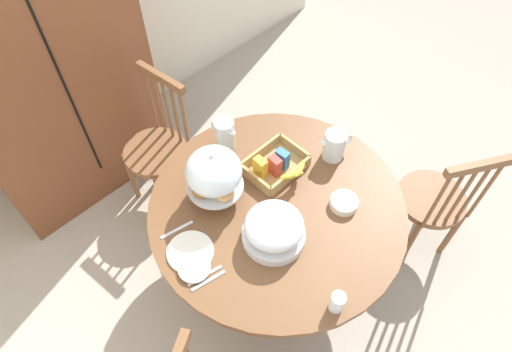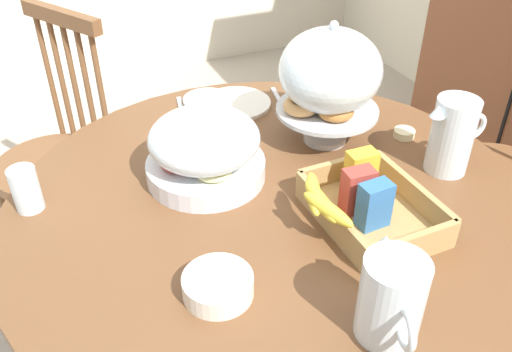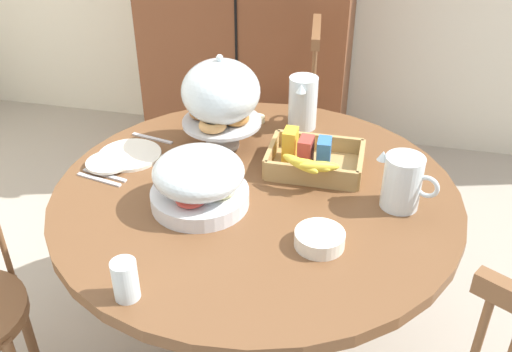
{
  "view_description": "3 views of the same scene",
  "coord_description": "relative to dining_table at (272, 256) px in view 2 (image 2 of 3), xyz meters",
  "views": [
    {
      "loc": [
        -0.88,
        -0.81,
        2.61
      ],
      "look_at": [
        0.06,
        0.15,
        0.84
      ],
      "focal_mm": 31.51,
      "sensor_mm": 36.0,
      "label": 1
    },
    {
      "loc": [
        1.01,
        -0.47,
        1.55
      ],
      "look_at": [
        -0.04,
        0.0,
        0.74
      ],
      "focal_mm": 38.54,
      "sensor_mm": 36.0,
      "label": 2
    },
    {
      "loc": [
        0.4,
        -1.47,
        1.75
      ],
      "look_at": [
        0.06,
        0.0,
        0.79
      ],
      "focal_mm": 40.07,
      "sensor_mm": 36.0,
      "label": 3
    }
  ],
  "objects": [
    {
      "name": "dining_table",
      "position": [
        0.0,
        0.0,
        0.0
      ],
      "size": [
        1.29,
        1.29,
        0.74
      ],
      "color": "brown",
      "rests_on": "ground_plane"
    },
    {
      "name": "windsor_chair_by_cabinet",
      "position": [
        -0.09,
        0.94,
        -0.09
      ],
      "size": [
        0.4,
        0.4,
        0.97
      ],
      "color": "brown",
      "rests_on": "ground_plane"
    },
    {
      "name": "windsor_chair_facing_door",
      "position": [
        -0.84,
        -0.45,
        -0.09
      ],
      "size": [
        0.45,
        0.45,
        0.97
      ],
      "color": "brown",
      "rests_on": "ground_plane"
    },
    {
      "name": "pastry_stand_with_dome",
      "position": [
        -0.18,
        0.25,
        0.39
      ],
      "size": [
        0.28,
        0.28,
        0.34
      ],
      "color": "silver",
      "rests_on": "dining_table"
    },
    {
      "name": "fruit_platter_covered",
      "position": [
        -0.15,
        -0.12,
        0.28
      ],
      "size": [
        0.3,
        0.3,
        0.18
      ],
      "color": "silver",
      "rests_on": "dining_table"
    },
    {
      "name": "orange_juice_pitcher",
      "position": [
        0.07,
        0.46,
        0.29
      ],
      "size": [
        0.11,
        0.19,
        0.2
      ],
      "color": "silver",
      "rests_on": "dining_table"
    },
    {
      "name": "milk_pitcher",
      "position": [
        0.45,
        0.01,
        0.27
      ],
      "size": [
        0.2,
        0.12,
        0.17
      ],
      "color": "silver",
      "rests_on": "dining_table"
    },
    {
      "name": "cereal_basket",
      "position": [
        0.16,
        0.15,
        0.24
      ],
      "size": [
        0.32,
        0.3,
        0.12
      ],
      "color": "tan",
      "rests_on": "dining_table"
    },
    {
      "name": "china_plate_large",
      "position": [
        -0.48,
        0.1,
        0.2
      ],
      "size": [
        0.22,
        0.22,
        0.01
      ],
      "primitive_type": "cylinder",
      "color": "white",
      "rests_on": "dining_table"
    },
    {
      "name": "china_plate_small",
      "position": [
        -0.52,
        0.02,
        0.21
      ],
      "size": [
        0.15,
        0.15,
        0.01
      ],
      "primitive_type": "cylinder",
      "color": "white",
      "rests_on": "china_plate_large"
    },
    {
      "name": "cereal_bowl",
      "position": [
        0.23,
        -0.23,
        0.22
      ],
      "size": [
        0.14,
        0.14,
        0.04
      ],
      "primitive_type": "cylinder",
      "color": "white",
      "rests_on": "dining_table"
    },
    {
      "name": "drinking_glass",
      "position": [
        -0.2,
        -0.54,
        0.25
      ],
      "size": [
        0.06,
        0.06,
        0.11
      ],
      "primitive_type": "cylinder",
      "color": "silver",
      "rests_on": "dining_table"
    },
    {
      "name": "butter_dish",
      "position": [
        -0.1,
        0.46,
        0.21
      ],
      "size": [
        0.06,
        0.06,
        0.02
      ],
      "primitive_type": "cylinder",
      "color": "beige",
      "rests_on": "dining_table"
    },
    {
      "name": "table_knife",
      "position": [
        -0.51,
        -0.04,
        0.2
      ],
      "size": [
        0.17,
        0.05,
        0.01
      ],
      "primitive_type": "cube",
      "rotation": [
        0.0,
        0.0,
        9.21
      ],
      "color": "silver",
      "rests_on": "dining_table"
    },
    {
      "name": "dinner_fork",
      "position": [
        -0.51,
        -0.06,
        0.2
      ],
      "size": [
        0.17,
        0.05,
        0.01
      ],
      "primitive_type": "cube",
      "rotation": [
        0.0,
        0.0,
        9.21
      ],
      "color": "silver",
      "rests_on": "dining_table"
    },
    {
      "name": "soup_spoon",
      "position": [
        -0.45,
        0.24,
        0.2
      ],
      "size": [
        0.17,
        0.05,
        0.01
      ],
      "primitive_type": "cube",
      "rotation": [
        0.0,
        0.0,
        9.21
      ],
      "color": "silver",
      "rests_on": "dining_table"
    }
  ]
}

